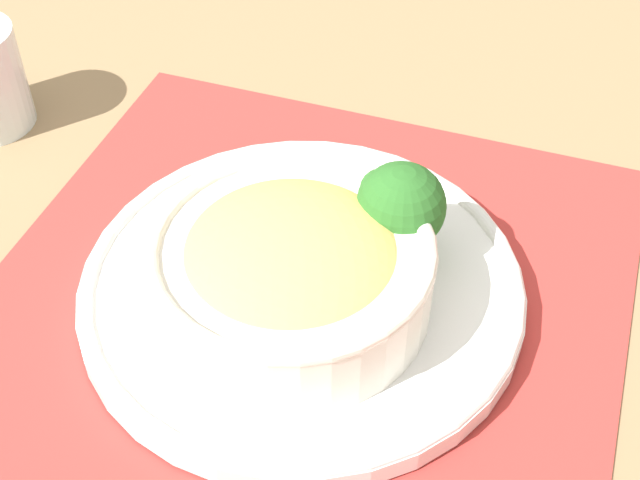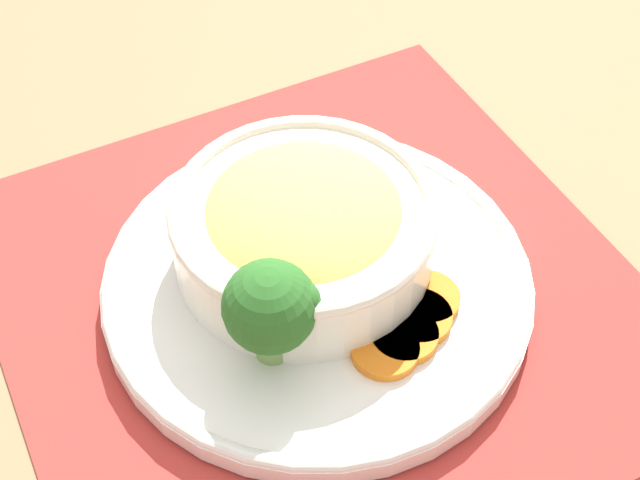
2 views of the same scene
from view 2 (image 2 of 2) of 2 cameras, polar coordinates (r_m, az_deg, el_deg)
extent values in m
plane|color=#8C704C|center=(0.66, -0.16, -3.40)|extent=(4.00, 4.00, 0.00)
cube|color=#B2332D|center=(0.66, -0.16, -3.30)|extent=(0.45, 0.46, 0.00)
cylinder|color=white|center=(0.65, -0.16, -2.75)|extent=(0.31, 0.31, 0.02)
torus|color=white|center=(0.64, -0.17, -2.31)|extent=(0.31, 0.31, 0.01)
cylinder|color=silver|center=(0.63, -1.34, 0.31)|extent=(0.19, 0.19, 0.05)
torus|color=silver|center=(0.61, -1.39, 1.94)|extent=(0.19, 0.19, 0.01)
ellipsoid|color=#E0B75B|center=(0.62, -1.36, 1.11)|extent=(0.15, 0.15, 0.06)
cylinder|color=#759E51|center=(0.59, -3.08, -6.39)|extent=(0.02, 0.02, 0.03)
sphere|color=#286023|center=(0.56, -3.23, -4.28)|extent=(0.06, 0.06, 0.06)
sphere|color=#286023|center=(0.56, -1.34, -3.90)|extent=(0.03, 0.03, 0.03)
sphere|color=#286023|center=(0.56, -4.95, -4.23)|extent=(0.02, 0.02, 0.02)
cylinder|color=orange|center=(0.60, 4.17, -7.00)|extent=(0.05, 0.05, 0.01)
cylinder|color=orange|center=(0.61, 5.41, -6.07)|extent=(0.05, 0.05, 0.01)
cylinder|color=orange|center=(0.62, 6.31, -4.96)|extent=(0.05, 0.05, 0.01)
cylinder|color=orange|center=(0.63, 6.86, -3.74)|extent=(0.05, 0.05, 0.01)
camera|label=1|loc=(0.76, -32.83, 40.11)|focal=50.00mm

